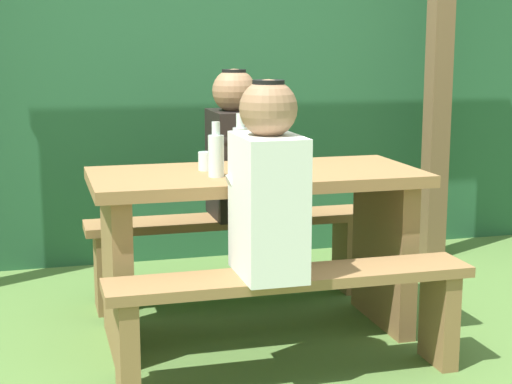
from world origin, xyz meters
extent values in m
plane|color=#4F7235|center=(0.00, 0.00, 0.00)|extent=(12.00, 12.00, 0.00)
cube|color=#255634|center=(0.00, 1.73, 1.04)|extent=(6.40, 0.81, 2.08)
cube|color=brown|center=(1.37, 0.99, 1.00)|extent=(0.12, 0.12, 2.00)
cube|color=olive|center=(0.00, 0.00, 0.70)|extent=(1.40, 0.64, 0.05)
cube|color=olive|center=(-0.60, 0.00, 0.34)|extent=(0.08, 0.54, 0.68)
cube|color=olive|center=(0.60, 0.00, 0.34)|extent=(0.08, 0.54, 0.68)
cube|color=olive|center=(0.00, -0.51, 0.40)|extent=(1.40, 0.24, 0.04)
cube|color=olive|center=(-0.62, -0.51, 0.19)|extent=(0.07, 0.22, 0.38)
cube|color=olive|center=(0.62, -0.51, 0.19)|extent=(0.07, 0.22, 0.38)
cube|color=olive|center=(0.00, 0.51, 0.40)|extent=(1.40, 0.24, 0.04)
cube|color=olive|center=(-0.62, 0.51, 0.19)|extent=(0.07, 0.22, 0.38)
cube|color=olive|center=(0.62, 0.51, 0.19)|extent=(0.07, 0.22, 0.38)
cube|color=white|center=(-0.09, -0.51, 0.68)|extent=(0.22, 0.34, 0.52)
sphere|color=#936B4C|center=(-0.09, -0.51, 1.04)|extent=(0.21, 0.21, 0.21)
cylinder|color=black|center=(-0.09, -0.51, 1.13)|extent=(0.12, 0.12, 0.02)
cylinder|color=white|center=(-0.09, -0.37, 0.79)|extent=(0.25, 0.07, 0.15)
cube|color=black|center=(0.03, 0.51, 0.68)|extent=(0.22, 0.34, 0.52)
sphere|color=#936B4C|center=(0.03, 0.51, 1.04)|extent=(0.21, 0.21, 0.21)
cylinder|color=black|center=(0.03, 0.51, 1.13)|extent=(0.12, 0.12, 0.02)
cylinder|color=black|center=(0.03, 0.37, 0.79)|extent=(0.25, 0.07, 0.15)
cylinder|color=silver|center=(-0.20, 0.08, 0.77)|extent=(0.07, 0.07, 0.08)
cylinder|color=silver|center=(-0.19, -0.09, 0.81)|extent=(0.07, 0.07, 0.17)
cylinder|color=silver|center=(-0.19, -0.09, 0.93)|extent=(0.03, 0.03, 0.05)
cylinder|color=silver|center=(-0.06, 0.04, 0.82)|extent=(0.07, 0.07, 0.18)
cylinder|color=silver|center=(-0.06, 0.04, 0.94)|extent=(0.04, 0.04, 0.06)
cube|color=silver|center=(0.15, 0.05, 0.73)|extent=(0.07, 0.14, 0.01)
camera|label=1|loc=(-0.90, -3.29, 1.29)|focal=57.02mm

